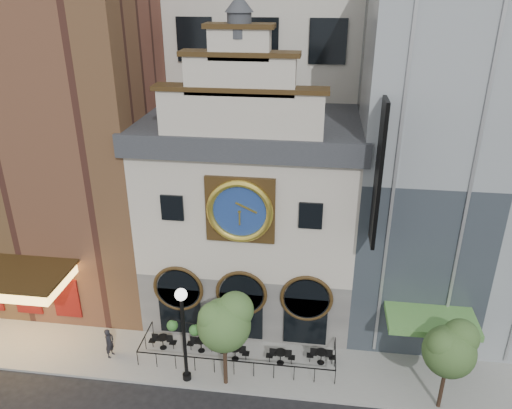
{
  "coord_description": "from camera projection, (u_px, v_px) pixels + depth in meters",
  "views": [
    {
      "loc": [
        3.87,
        -18.89,
        19.34
      ],
      "look_at": [
        0.54,
        6.0,
        7.96
      ],
      "focal_mm": 35.0,
      "sensor_mm": 36.0,
      "label": 1
    }
  ],
  "objects": [
    {
      "name": "tree_left",
      "position": [
        225.0,
        321.0,
        24.39
      ],
      "size": [
        2.78,
        2.67,
        5.35
      ],
      "color": "#382619",
      "rests_on": "sidewalk"
    },
    {
      "name": "bistro_3",
      "position": [
        281.0,
        356.0,
        27.11
      ],
      "size": [
        1.58,
        0.68,
        0.9
      ],
      "color": "black",
      "rests_on": "sidewalk"
    },
    {
      "name": "pedestrian",
      "position": [
        109.0,
        343.0,
        27.47
      ],
      "size": [
        0.54,
        0.72,
        1.77
      ],
      "primitive_type": "imported",
      "rotation": [
        0.0,
        0.0,
        1.38
      ],
      "color": "black",
      "rests_on": "sidewalk"
    },
    {
      "name": "theater_building",
      "position": [
        48.0,
        98.0,
        30.86
      ],
      "size": [
        14.0,
        15.6,
        25.0
      ],
      "color": "brown",
      "rests_on": "ground"
    },
    {
      "name": "bistro_0",
      "position": [
        163.0,
        341.0,
        28.23
      ],
      "size": [
        1.58,
        0.68,
        0.9
      ],
      "color": "black",
      "rests_on": "sidewalk"
    },
    {
      "name": "lamppost",
      "position": [
        183.0,
        325.0,
        24.81
      ],
      "size": [
        1.77,
        0.78,
        5.6
      ],
      "rotation": [
        0.0,
        0.0,
        -0.17
      ],
      "color": "black",
      "rests_on": "sidewalk"
    },
    {
      "name": "clock_building",
      "position": [
        251.0,
        211.0,
        29.81
      ],
      "size": [
        12.6,
        8.78,
        18.65
      ],
      "color": "#605E5B",
      "rests_on": "ground"
    },
    {
      "name": "retail_building",
      "position": [
        479.0,
        154.0,
        28.77
      ],
      "size": [
        14.0,
        14.4,
        20.0
      ],
      "color": "gray",
      "rests_on": "ground"
    },
    {
      "name": "bistro_4",
      "position": [
        321.0,
        356.0,
        27.13
      ],
      "size": [
        1.58,
        0.68,
        0.9
      ],
      "color": "black",
      "rests_on": "sidewalk"
    },
    {
      "name": "cafe_railing",
      "position": [
        238.0,
        351.0,
        27.51
      ],
      "size": [
        10.6,
        2.6,
        0.9
      ],
      "primitive_type": null,
      "color": "black",
      "rests_on": "sidewalk"
    },
    {
      "name": "bistro_2",
      "position": [
        235.0,
        352.0,
        27.4
      ],
      "size": [
        1.58,
        0.68,
        0.9
      ],
      "color": "black",
      "rests_on": "sidewalk"
    },
    {
      "name": "tree_right",
      "position": [
        451.0,
        348.0,
        23.09
      ],
      "size": [
        2.55,
        2.46,
        4.92
      ],
      "color": "#382619",
      "rests_on": "sidewalk"
    },
    {
      "name": "ground",
      "position": [
        230.0,
        393.0,
        25.5
      ],
      "size": [
        120.0,
        120.0,
        0.0
      ],
      "primitive_type": "plane",
      "color": "black",
      "rests_on": "ground"
    },
    {
      "name": "bistro_1",
      "position": [
        201.0,
        344.0,
        28.0
      ],
      "size": [
        1.58,
        0.68,
        0.9
      ],
      "color": "black",
      "rests_on": "sidewalk"
    },
    {
      "name": "sidewalk",
      "position": [
        238.0,
        359.0,
        27.73
      ],
      "size": [
        44.0,
        5.0,
        0.15
      ],
      "primitive_type": "cube",
      "color": "gray",
      "rests_on": "ground"
    }
  ]
}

